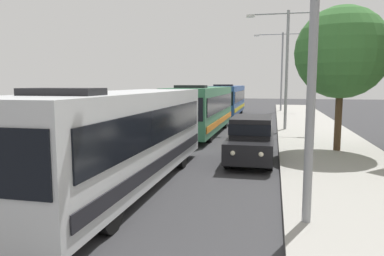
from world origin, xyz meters
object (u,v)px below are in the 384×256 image
white_suv (251,137)px  streetlamp_near (315,0)px  streetlamp_mid (287,57)px  bus_second_in_line (202,108)px  bus_middle (228,99)px  streetlamp_far (282,63)px  bus_lead (123,135)px  roadside_tree (342,53)px

white_suv → streetlamp_near: bearing=-76.4°
white_suv → streetlamp_mid: streetlamp_mid is taller
bus_second_in_line → streetlamp_near: bearing=-70.2°
bus_middle → streetlamp_far: (5.40, 6.49, 3.91)m
streetlamp_mid → bus_second_in_line: bearing=-155.6°
bus_second_in_line → streetlamp_near: streetlamp_near is taller
bus_middle → streetlamp_near: bearing=-79.2°
bus_lead → white_suv: bearing=53.2°
streetlamp_near → bus_lead: bearing=158.7°
bus_second_in_line → streetlamp_mid: 6.82m
bus_middle → streetlamp_near: streetlamp_near is taller
bus_second_in_line → white_suv: bus_second_in_line is taller
bus_lead → roadside_tree: roadside_tree is taller
streetlamp_far → roadside_tree: streetlamp_far is taller
bus_middle → streetlamp_far: bearing=50.3°
white_suv → streetlamp_mid: bearing=80.7°
streetlamp_near → streetlamp_mid: bearing=90.0°
white_suv → roadside_tree: bearing=33.9°
streetlamp_near → streetlamp_far: streetlamp_far is taller
streetlamp_far → roadside_tree: bearing=-85.0°
bus_lead → roadside_tree: (7.58, 7.55, 3.02)m
streetlamp_mid → roadside_tree: 8.06m
bus_lead → bus_middle: 26.22m
streetlamp_far → white_suv: bearing=-93.5°
white_suv → streetlamp_mid: 11.25m
streetlamp_mid → streetlamp_far: bearing=90.0°
streetlamp_far → roadside_tree: size_ratio=1.33×
bus_middle → streetlamp_far: streetlamp_far is taller
white_suv → roadside_tree: 5.96m
streetlamp_far → streetlamp_near: bearing=-90.0°
bus_middle → white_suv: (3.70, -21.28, -0.66)m
white_suv → roadside_tree: (3.89, 2.62, 3.68)m
bus_middle → white_suv: bearing=-80.1°
bus_lead → streetlamp_near: (5.40, -2.11, 3.40)m
white_suv → streetlamp_far: 28.20m
bus_second_in_line → streetlamp_far: bearing=74.8°
bus_lead → streetlamp_far: size_ratio=1.24×
streetlamp_near → streetlamp_far: 34.82m
bus_lead → streetlamp_near: streetlamp_near is taller
white_suv → streetlamp_near: streetlamp_near is taller
bus_middle → streetlamp_near: (5.40, -28.32, 3.40)m
streetlamp_mid → streetlamp_far: streetlamp_far is taller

